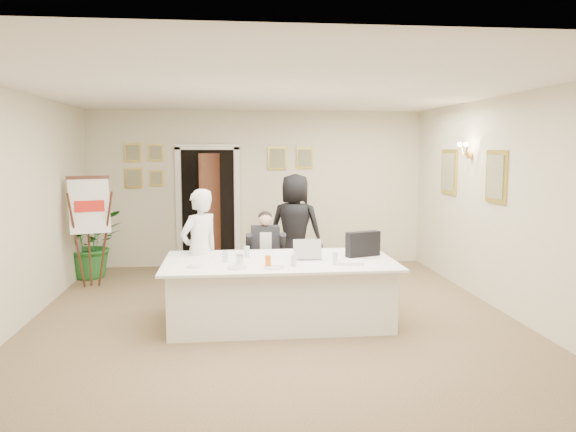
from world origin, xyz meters
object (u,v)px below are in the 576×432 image
(oj_glass, at_px, (268,261))
(conference_table, at_px, (279,291))
(laptop_bag, at_px, (363,244))
(paper_stack, at_px, (348,262))
(flip_chart, at_px, (90,238))
(seated_man, at_px, (265,255))
(standing_man, at_px, (200,252))
(laptop, at_px, (306,247))
(steel_jug, at_px, (240,260))
(potted_palm, at_px, (91,243))
(standing_woman, at_px, (295,229))

(oj_glass, bearing_deg, conference_table, 67.53)
(laptop_bag, bearing_deg, paper_stack, -142.70)
(conference_table, bearing_deg, flip_chart, 143.33)
(seated_man, height_order, flip_chart, flip_chart)
(laptop_bag, bearing_deg, standing_man, 149.55)
(seated_man, xyz_separation_m, oj_glass, (-0.07, -1.49, 0.21))
(conference_table, distance_m, seated_man, 1.12)
(laptop, bearing_deg, seated_man, 112.68)
(steel_jug, bearing_deg, seated_man, 73.38)
(standing_man, bearing_deg, paper_stack, 112.98)
(conference_table, relative_size, potted_palm, 2.44)
(laptop, bearing_deg, oj_glass, -137.48)
(standing_woman, height_order, steel_jug, standing_woman)
(laptop, relative_size, paper_stack, 1.07)
(standing_woman, xyz_separation_m, oj_glass, (-0.60, -2.40, -0.03))
(flip_chart, xyz_separation_m, laptop, (3.04, -1.95, 0.14))
(flip_chart, height_order, standing_woman, standing_woman)
(paper_stack, distance_m, steel_jug, 1.27)
(oj_glass, height_order, steel_jug, oj_glass)
(standing_man, height_order, standing_woman, standing_woman)
(conference_table, distance_m, steel_jug, 0.68)
(flip_chart, relative_size, potted_palm, 1.48)
(seated_man, height_order, steel_jug, seated_man)
(standing_woman, bearing_deg, conference_table, 101.25)
(standing_woman, height_order, paper_stack, standing_woman)
(potted_palm, bearing_deg, seated_man, -30.88)
(seated_man, bearing_deg, potted_palm, 135.54)
(standing_man, distance_m, potted_palm, 2.94)
(conference_table, height_order, seated_man, seated_man)
(oj_glass, bearing_deg, steel_jug, 149.50)
(standing_man, distance_m, laptop_bag, 2.08)
(standing_man, height_order, potted_palm, standing_man)
(steel_jug, bearing_deg, flip_chart, 134.96)
(standing_man, xyz_separation_m, standing_woman, (1.41, 1.50, 0.06))
(paper_stack, bearing_deg, conference_table, 158.49)
(conference_table, relative_size, laptop, 7.69)
(seated_man, relative_size, paper_stack, 3.76)
(flip_chart, bearing_deg, steel_jug, -45.04)
(flip_chart, distance_m, potted_palm, 0.78)
(paper_stack, bearing_deg, laptop_bag, 57.15)
(conference_table, height_order, flip_chart, flip_chart)
(paper_stack, bearing_deg, steel_jug, 175.50)
(oj_glass, distance_m, steel_jug, 0.37)
(flip_chart, distance_m, laptop, 3.61)
(paper_stack, bearing_deg, standing_woman, 98.68)
(flip_chart, bearing_deg, standing_woman, -0.19)
(conference_table, relative_size, paper_stack, 8.26)
(flip_chart, height_order, laptop, flip_chart)
(conference_table, bearing_deg, oj_glass, -112.47)
(oj_glass, bearing_deg, laptop_bag, 22.80)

